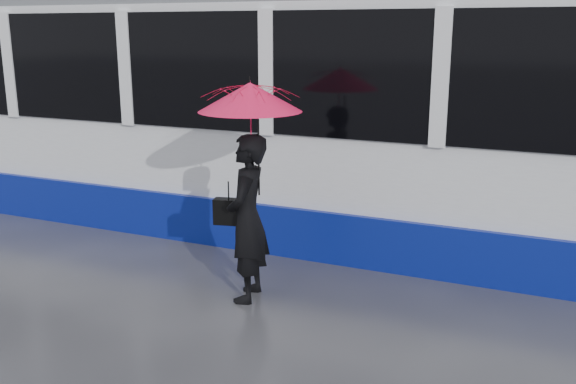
% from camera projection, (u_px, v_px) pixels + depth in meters
% --- Properties ---
extents(ground, '(90.00, 90.00, 0.00)m').
position_uv_depth(ground, '(280.00, 302.00, 6.52)').
color(ground, '#2E2D33').
rests_on(ground, ground).
extents(rails, '(34.00, 1.51, 0.02)m').
position_uv_depth(rails, '(357.00, 232.00, 8.74)').
color(rails, '#3F3D38').
rests_on(rails, ground).
extents(woman, '(0.54, 0.70, 1.71)m').
position_uv_depth(woman, '(247.00, 218.00, 6.42)').
color(woman, black).
rests_on(woman, ground).
extents(umbrella, '(1.20, 1.20, 1.15)m').
position_uv_depth(umbrella, '(250.00, 117.00, 6.15)').
color(umbrella, '#FB159C').
rests_on(umbrella, ground).
extents(handbag, '(0.33, 0.20, 0.44)m').
position_uv_depth(handbag, '(229.00, 211.00, 6.51)').
color(handbag, black).
rests_on(handbag, ground).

